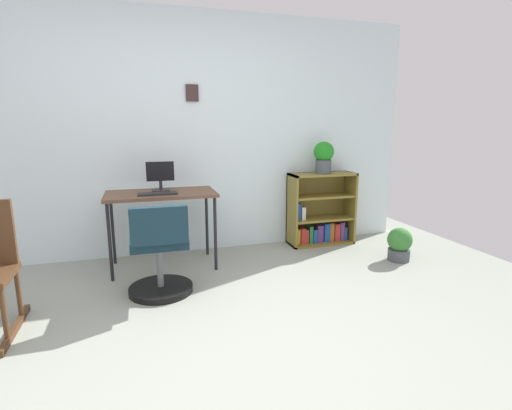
% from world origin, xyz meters
% --- Properties ---
extents(ground_plane, '(6.24, 6.24, 0.00)m').
position_xyz_m(ground_plane, '(0.00, 0.00, 0.00)').
color(ground_plane, gray).
extents(wall_back, '(5.20, 0.12, 2.49)m').
position_xyz_m(wall_back, '(0.00, 2.15, 1.25)').
color(wall_back, silver).
rests_on(wall_back, ground_plane).
extents(desk, '(1.01, 0.54, 0.73)m').
position_xyz_m(desk, '(-0.21, 1.68, 0.67)').
color(desk, brown).
rests_on(desk, ground_plane).
extents(monitor, '(0.26, 0.17, 0.28)m').
position_xyz_m(monitor, '(-0.20, 1.76, 0.88)').
color(monitor, '#262628').
rests_on(monitor, desk).
extents(keyboard, '(0.35, 0.12, 0.02)m').
position_xyz_m(keyboard, '(-0.25, 1.56, 0.74)').
color(keyboard, '#262528').
rests_on(keyboard, desk).
extents(office_chair, '(0.52, 0.55, 0.77)m').
position_xyz_m(office_chair, '(-0.28, 1.03, 0.33)').
color(office_chair, black).
rests_on(office_chair, ground_plane).
extents(bookshelf_low, '(0.75, 0.30, 0.82)m').
position_xyz_m(bookshelf_low, '(1.57, 1.95, 0.35)').
color(bookshelf_low, olive).
rests_on(bookshelf_low, ground_plane).
extents(potted_plant_on_shelf, '(0.22, 0.22, 0.35)m').
position_xyz_m(potted_plant_on_shelf, '(1.58, 1.90, 1.01)').
color(potted_plant_on_shelf, '#474C51').
rests_on(potted_plant_on_shelf, bookshelf_low).
extents(potted_plant_floor, '(0.25, 0.25, 0.34)m').
position_xyz_m(potted_plant_floor, '(2.08, 1.15, 0.17)').
color(potted_plant_floor, '#474C51').
rests_on(potted_plant_floor, ground_plane).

